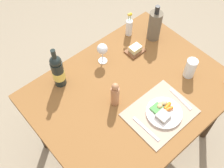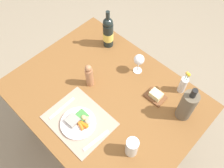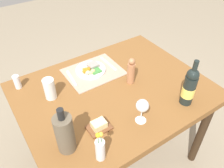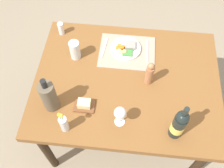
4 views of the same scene
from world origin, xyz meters
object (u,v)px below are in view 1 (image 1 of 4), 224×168
(dining_table, at_px, (130,97))
(dinner_plate, at_px, (164,112))
(knife, at_px, (181,99))
(pepper_mill, at_px, (115,94))
(butter_dish, at_px, (135,50))
(wine_glass, at_px, (102,49))
(wine_bottle, at_px, (58,71))
(fork, at_px, (146,129))
(flower_vase, at_px, (129,27))
(water_tumbler, at_px, (190,69))
(cooler_bottle, at_px, (155,25))

(dining_table, xyz_separation_m, dinner_plate, (0.03, -0.26, 0.10))
(knife, bearing_deg, pepper_mill, 147.71)
(dining_table, bearing_deg, butter_dish, 41.85)
(wine_glass, bearing_deg, dinner_plate, -89.23)
(butter_dish, relative_size, wine_bottle, 0.41)
(dinner_plate, bearing_deg, fork, -178.03)
(wine_glass, distance_m, flower_vase, 0.33)
(wine_glass, height_order, flower_vase, flower_vase)
(pepper_mill, distance_m, wine_bottle, 0.39)
(pepper_mill, xyz_separation_m, wine_bottle, (-0.17, 0.35, 0.03))
(dining_table, distance_m, dinner_plate, 0.28)
(fork, xyz_separation_m, wine_glass, (0.15, 0.58, 0.11))
(water_tumbler, xyz_separation_m, butter_dish, (-0.13, 0.39, -0.04))
(dining_table, height_order, dinner_plate, dinner_plate)
(butter_dish, bearing_deg, wine_bottle, 167.65)
(knife, height_order, butter_dish, butter_dish)
(dining_table, bearing_deg, pepper_mill, 179.20)
(dinner_plate, distance_m, wine_glass, 0.58)
(butter_dish, bearing_deg, water_tumbler, -72.08)
(dinner_plate, bearing_deg, knife, -0.84)
(dinner_plate, bearing_deg, wine_bottle, 119.23)
(wine_glass, xyz_separation_m, flower_vase, (0.32, 0.08, -0.05))
(water_tumbler, xyz_separation_m, flower_vase, (-0.04, 0.55, 0.01))
(dinner_plate, height_order, wine_bottle, wine_bottle)
(water_tumbler, height_order, wine_bottle, wine_bottle)
(flower_vase, height_order, wine_bottle, wine_bottle)
(butter_dish, distance_m, flower_vase, 0.19)
(butter_dish, bearing_deg, fork, -127.85)
(water_tumbler, distance_m, cooler_bottle, 0.42)
(cooler_bottle, xyz_separation_m, pepper_mill, (-0.60, -0.24, -0.03))
(flower_vase, bearing_deg, butter_dish, -118.87)
(knife, height_order, pepper_mill, pepper_mill)
(fork, bearing_deg, water_tumbler, 9.65)
(fork, height_order, cooler_bottle, cooler_bottle)
(cooler_bottle, distance_m, butter_dish, 0.23)
(cooler_bottle, distance_m, pepper_mill, 0.65)
(flower_vase, bearing_deg, knife, -103.48)
(cooler_bottle, bearing_deg, fork, -138.95)
(fork, xyz_separation_m, cooler_bottle, (0.58, 0.51, 0.11))
(pepper_mill, bearing_deg, knife, -38.46)
(wine_glass, distance_m, pepper_mill, 0.35)
(knife, bearing_deg, flower_vase, 82.69)
(dinner_plate, xyz_separation_m, knife, (0.16, -0.00, -0.01))
(dining_table, height_order, fork, fork)
(flower_vase, bearing_deg, water_tumbler, -86.29)
(dinner_plate, distance_m, cooler_bottle, 0.67)
(knife, bearing_deg, water_tumbler, 33.28)
(dining_table, height_order, pepper_mill, pepper_mill)
(fork, height_order, flower_vase, flower_vase)
(water_tumbler, xyz_separation_m, cooler_bottle, (0.08, 0.41, 0.06))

